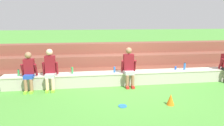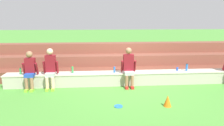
{
  "view_description": "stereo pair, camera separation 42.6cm",
  "coord_description": "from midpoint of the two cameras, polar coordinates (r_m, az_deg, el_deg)",
  "views": [
    {
      "loc": [
        -1.59,
        -6.71,
        2.36
      ],
      "look_at": [
        -0.62,
        0.24,
        0.81
      ],
      "focal_mm": 31.99,
      "sensor_mm": 36.0,
      "label": 1
    },
    {
      "loc": [
        -1.16,
        -6.75,
        2.36
      ],
      "look_at": [
        -0.62,
        0.24,
        0.81
      ],
      "focal_mm": 31.99,
      "sensor_mm": 36.0,
      "label": 2
    }
  ],
  "objects": [
    {
      "name": "ground_plane",
      "position": [
        7.26,
        3.45,
        -6.55
      ],
      "size": [
        80.0,
        80.0,
        0.0
      ],
      "primitive_type": "plane",
      "color": "#4C9338"
    },
    {
      "name": "stone_seating_wall",
      "position": [
        7.41,
        3.12,
        -4.13
      ],
      "size": [
        8.83,
        0.51,
        0.47
      ],
      "color": "#B7AF9E",
      "rests_on": "ground"
    },
    {
      "name": "brick_bleachers",
      "position": [
        8.86,
        1.18,
        0.35
      ],
      "size": [
        11.32,
        2.01,
        1.3
      ],
      "color": "brown",
      "rests_on": "ground"
    },
    {
      "name": "person_far_left",
      "position": [
        7.2,
        -24.26,
        -2.05
      ],
      "size": [
        0.5,
        0.53,
        1.31
      ],
      "color": "#996B4C",
      "rests_on": "ground"
    },
    {
      "name": "person_left_of_center",
      "position": [
        7.07,
        -18.95,
        -1.54
      ],
      "size": [
        0.52,
        0.56,
        1.39
      ],
      "color": "beige",
      "rests_on": "ground"
    },
    {
      "name": "person_center",
      "position": [
        7.05,
        3.13,
        -0.91
      ],
      "size": [
        0.54,
        0.53,
        1.39
      ],
      "color": "#996B4C",
      "rests_on": "ground"
    },
    {
      "name": "water_bottle_near_right",
      "position": [
        7.57,
        -26.62,
        -2.52
      ],
      "size": [
        0.06,
        0.06,
        0.24
      ],
      "color": "green",
      "rests_on": "stone_seating_wall"
    },
    {
      "name": "water_bottle_mid_left",
      "position": [
        7.23,
        -12.95,
        -2.0
      ],
      "size": [
        0.07,
        0.07,
        0.27
      ],
      "color": "green",
      "rests_on": "stone_seating_wall"
    },
    {
      "name": "water_bottle_mid_right",
      "position": [
        8.02,
        18.62,
        -0.91
      ],
      "size": [
        0.08,
        0.08,
        0.27
      ],
      "color": "blue",
      "rests_on": "stone_seating_wall"
    },
    {
      "name": "water_bottle_near_left",
      "position": [
        7.19,
        -1.0,
        -1.96
      ],
      "size": [
        0.07,
        0.07,
        0.22
      ],
      "color": "blue",
      "rests_on": "stone_seating_wall"
    },
    {
      "name": "plastic_cup_middle",
      "position": [
        7.93,
        16.24,
        -1.4
      ],
      "size": [
        0.08,
        0.08,
        0.13
      ],
      "primitive_type": "cylinder",
      "color": "blue",
      "rests_on": "stone_seating_wall"
    },
    {
      "name": "frisbee",
      "position": [
        5.63,
        0.82,
        -12.23
      ],
      "size": [
        0.23,
        0.23,
        0.02
      ],
      "primitive_type": "cylinder",
      "color": "blue",
      "rests_on": "ground"
    },
    {
      "name": "sports_cone",
      "position": [
        5.84,
        14.39,
        -10.09
      ],
      "size": [
        0.21,
        0.21,
        0.32
      ],
      "primitive_type": "cone",
      "color": "orange",
      "rests_on": "ground"
    }
  ]
}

